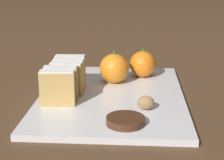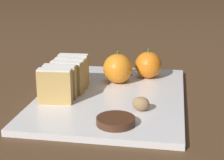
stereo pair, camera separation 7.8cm
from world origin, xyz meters
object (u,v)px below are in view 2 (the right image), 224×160
at_px(orange_near, 117,68).
at_px(chocolate_cookie, 116,121).
at_px(orange_far, 148,65).
at_px(walnut, 141,104).

xyz_separation_m(orange_near, chocolate_cookie, (0.03, -0.23, -0.03)).
distance_m(orange_near, orange_far, 0.08).
bearing_deg(orange_far, chocolate_cookie, -96.42).
relative_size(orange_far, walnut, 2.21).
distance_m(orange_far, chocolate_cookie, 0.29).
distance_m(walnut, chocolate_cookie, 0.08).
height_order(orange_near, chocolate_cookie, orange_near).
bearing_deg(walnut, chocolate_cookie, -116.63).
bearing_deg(chocolate_cookie, orange_near, 98.37).
bearing_deg(orange_near, chocolate_cookie, -81.63).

